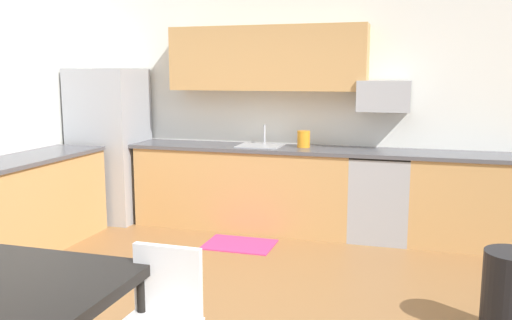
{
  "coord_description": "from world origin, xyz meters",
  "views": [
    {
      "loc": [
        1.28,
        -3.34,
        1.73
      ],
      "look_at": [
        0.0,
        1.0,
        1.0
      ],
      "focal_mm": 37.45,
      "sensor_mm": 36.0,
      "label": 1
    }
  ],
  "objects_px": {
    "oven_range": "(380,196)",
    "refrigerator": "(110,145)",
    "kettle": "(304,140)",
    "chair_near_table": "(159,317)",
    "trash_bin": "(510,297)",
    "microwave": "(384,96)"
  },
  "relations": [
    {
      "from": "chair_near_table",
      "to": "trash_bin",
      "type": "xyz_separation_m",
      "value": [
        1.86,
        1.31,
        -0.2
      ]
    },
    {
      "from": "oven_range",
      "to": "microwave",
      "type": "xyz_separation_m",
      "value": [
        -0.0,
        0.1,
        1.05
      ]
    },
    {
      "from": "oven_range",
      "to": "microwave",
      "type": "height_order",
      "value": "microwave"
    },
    {
      "from": "refrigerator",
      "to": "kettle",
      "type": "height_order",
      "value": "refrigerator"
    },
    {
      "from": "oven_range",
      "to": "refrigerator",
      "type": "bearing_deg",
      "value": -178.55
    },
    {
      "from": "trash_bin",
      "to": "refrigerator",
      "type": "bearing_deg",
      "value": 154.76
    },
    {
      "from": "oven_range",
      "to": "microwave",
      "type": "relative_size",
      "value": 1.69
    },
    {
      "from": "refrigerator",
      "to": "oven_range",
      "type": "distance_m",
      "value": 3.19
    },
    {
      "from": "microwave",
      "to": "kettle",
      "type": "distance_m",
      "value": 0.97
    },
    {
      "from": "oven_range",
      "to": "trash_bin",
      "type": "distance_m",
      "value": 2.25
    },
    {
      "from": "refrigerator",
      "to": "kettle",
      "type": "distance_m",
      "value": 2.33
    },
    {
      "from": "microwave",
      "to": "chair_near_table",
      "type": "bearing_deg",
      "value": -104.61
    },
    {
      "from": "refrigerator",
      "to": "chair_near_table",
      "type": "bearing_deg",
      "value": -55.15
    },
    {
      "from": "oven_range",
      "to": "kettle",
      "type": "distance_m",
      "value": 1.01
    },
    {
      "from": "oven_range",
      "to": "kettle",
      "type": "relative_size",
      "value": 4.55
    },
    {
      "from": "microwave",
      "to": "chair_near_table",
      "type": "height_order",
      "value": "microwave"
    },
    {
      "from": "microwave",
      "to": "trash_bin",
      "type": "xyz_separation_m",
      "value": [
        0.96,
        -2.12,
        -1.2
      ]
    },
    {
      "from": "microwave",
      "to": "trash_bin",
      "type": "height_order",
      "value": "microwave"
    },
    {
      "from": "kettle",
      "to": "trash_bin",
      "type": "bearing_deg",
      "value": -49.06
    },
    {
      "from": "chair_near_table",
      "to": "kettle",
      "type": "bearing_deg",
      "value": 89.0
    },
    {
      "from": "microwave",
      "to": "kettle",
      "type": "height_order",
      "value": "microwave"
    },
    {
      "from": "trash_bin",
      "to": "kettle",
      "type": "distance_m",
      "value": 2.84
    }
  ]
}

